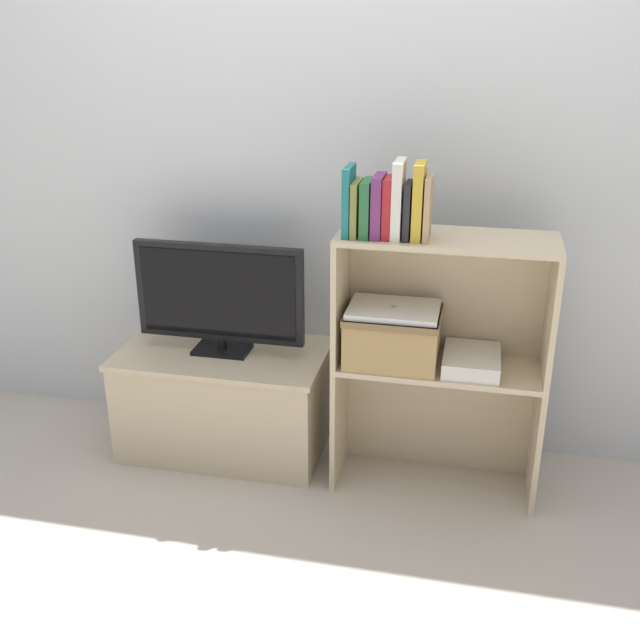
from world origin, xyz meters
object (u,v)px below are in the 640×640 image
object	(u,v)px
laptop	(394,309)
tv	(219,296)
book_teal	(349,201)
book_charcoal	(408,211)
storage_basket_left	(393,334)
magazine_stack	(471,361)
book_tan	(428,208)
book_olive	(357,208)
book_plum	(378,206)
book_forest	(367,208)
tv_stand	(225,399)
book_crimson	(388,208)
book_mustard	(419,201)
book_ivory	(398,200)

from	to	relation	value
laptop	tv	bearing A→B (deg)	172.21
book_teal	book_charcoal	size ratio (longest dim) A/B	1.24
storage_basket_left	magazine_stack	distance (m)	0.30
book_teal	laptop	bearing A→B (deg)	12.48
book_tan	book_olive	bearing A→B (deg)	180.00
book_plum	storage_basket_left	bearing A→B (deg)	30.07
book_forest	book_tan	xyz separation A→B (m)	(0.20, 0.00, 0.01)
tv_stand	book_tan	distance (m)	1.19
book_olive	book_tan	distance (m)	0.24
book_forest	laptop	world-z (taller)	book_forest
tv	book_crimson	size ratio (longest dim) A/B	3.32
book_crimson	book_tan	distance (m)	0.13
book_tan	book_plum	bearing A→B (deg)	180.00
book_crimson	book_olive	bearing A→B (deg)	-180.00
book_crimson	magazine_stack	distance (m)	0.63
book_olive	book_crimson	size ratio (longest dim) A/B	0.92
book_olive	book_mustard	size ratio (longest dim) A/B	0.73
book_ivory	storage_basket_left	world-z (taller)	book_ivory
book_forest	magazine_stack	size ratio (longest dim) A/B	0.74
book_charcoal	storage_basket_left	world-z (taller)	book_charcoal
tv_stand	book_olive	size ratio (longest dim) A/B	4.45
book_teal	book_plum	distance (m)	0.10
book_charcoal	magazine_stack	distance (m)	0.60
book_mustard	book_tan	distance (m)	0.04
book_mustard	magazine_stack	bearing A→B (deg)	10.89
tv	book_plum	size ratio (longest dim) A/B	3.21
tv_stand	storage_basket_left	world-z (taller)	storage_basket_left
laptop	storage_basket_left	bearing A→B (deg)	90.00
tv	storage_basket_left	bearing A→B (deg)	-7.79
tv_stand	book_ivory	world-z (taller)	book_ivory
book_charcoal	laptop	distance (m)	0.37
book_mustard	laptop	bearing A→B (deg)	153.34
book_ivory	storage_basket_left	distance (m)	0.50
magazine_stack	book_crimson	bearing A→B (deg)	-172.54
book_forest	storage_basket_left	distance (m)	0.48
storage_basket_left	book_tan	bearing A→B (deg)	-19.20
book_olive	laptop	xyz separation A→B (m)	(0.14, 0.04, -0.37)
book_teal	book_crimson	distance (m)	0.14
book_ivory	book_plum	bearing A→B (deg)	180.00
book_teal	magazine_stack	world-z (taller)	book_teal
book_plum	laptop	bearing A→B (deg)	30.07
tv	book_teal	xyz separation A→B (m)	(0.53, -0.13, 0.43)
book_crimson	magazine_stack	bearing A→B (deg)	7.46
tv_stand	book_crimson	bearing A→B (deg)	-11.28
book_crimson	book_mustard	bearing A→B (deg)	-0.00
book_mustard	book_plum	bearing A→B (deg)	180.00
book_charcoal	book_teal	bearing A→B (deg)	180.00
tv_stand	tv	xyz separation A→B (m)	(0.00, -0.00, 0.46)
book_plum	laptop	xyz separation A→B (m)	(0.06, 0.04, -0.38)
tv_stand	book_tan	world-z (taller)	book_tan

